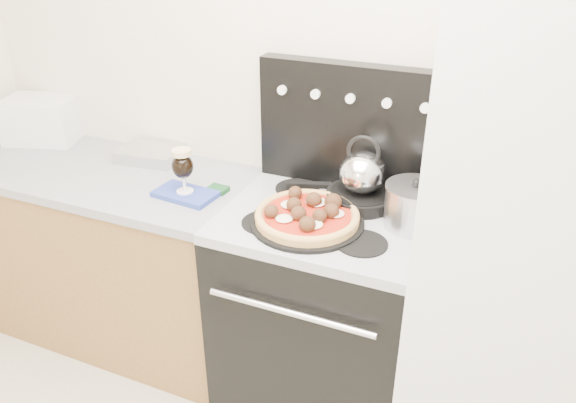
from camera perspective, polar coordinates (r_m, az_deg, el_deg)
The scene contains 16 objects.
room_shell at distance 1.29m, azimuth -12.34°, elevation -5.39°, with size 3.52×3.01×2.52m.
base_cabinet at distance 2.88m, azimuth -17.51°, elevation -5.29°, with size 1.45×0.60×0.86m, color olive.
countertop at distance 2.67m, azimuth -18.87°, elevation 2.84°, with size 1.48×0.63×0.04m, color #92929B.
stove_body at distance 2.38m, azimuth 3.56°, elevation -11.43°, with size 0.76×0.65×0.88m, color black.
cooktop at distance 2.11m, azimuth 3.93°, elevation -1.75°, with size 0.76×0.65×0.04m, color #ADADB2.
backguard at distance 2.24m, azimuth 6.54°, elevation 7.51°, with size 0.76×0.08×0.50m, color black.
fridge at distance 1.99m, azimuth 23.15°, elevation -4.63°, with size 0.64×0.68×1.90m, color silver.
toaster_oven at distance 3.05m, azimuth -23.71°, elevation 7.65°, with size 0.33×0.25×0.21m, color silver.
foil_sheet at distance 2.67m, azimuth -13.82°, elevation 4.73°, with size 0.28×0.20×0.06m, color white.
oven_mitt at distance 2.30m, azimuth -10.39°, elevation 0.75°, with size 0.25×0.14×0.02m, color #2B3D9E.
beer_glass at distance 2.26m, azimuth -10.61°, elevation 3.09°, with size 0.09×0.09×0.19m, color black, non-canonical shape.
pizza_pan at distance 2.04m, azimuth 1.94°, elevation -2.08°, with size 0.42×0.42×0.01m, color black.
pizza at distance 2.02m, azimuth 1.96°, elevation -1.26°, with size 0.38×0.38×0.05m, color #E7B672, non-canonical shape.
skillet at distance 2.18m, azimuth 7.36°, elevation 0.38°, with size 0.27×0.27×0.05m, color black.
tea_kettle at distance 2.13m, azimuth 7.55°, elevation 3.27°, with size 0.18×0.18×0.19m, color silver, non-canonical shape.
stock_pot at distance 2.04m, azimuth 12.65°, elevation -0.59°, with size 0.21×0.21×0.15m, color silver.
Camera 1 is at (0.67, -0.57, 1.95)m, focal length 35.00 mm.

